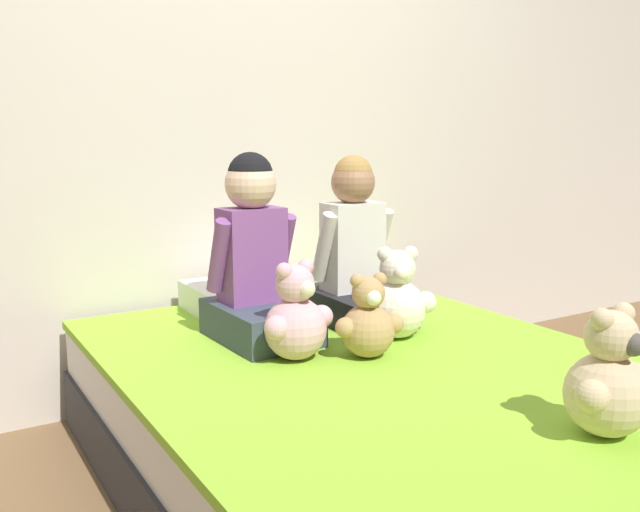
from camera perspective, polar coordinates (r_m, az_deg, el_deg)
name	(u,v)px	position (r m, az deg, el deg)	size (l,w,h in m)	color
ground_plane	(378,487)	(2.30, 4.88, -18.80)	(14.00, 14.00, 0.00)	brown
wall_behind_bed	(229,101)	(2.96, -7.65, 12.79)	(8.00, 0.06, 2.50)	beige
bed	(379,426)	(2.20, 4.96, -14.09)	(1.50, 2.03, 0.42)	#2D2D33
child_on_left	(255,263)	(2.32, -5.47, -0.58)	(0.31, 0.41, 0.64)	#384251
child_on_right	(356,254)	(2.52, 3.02, 0.15)	(0.30, 0.36, 0.62)	black
teddy_bear_held_by_left_child	(296,318)	(2.11, -2.05, -5.28)	(0.26, 0.20, 0.31)	#DBA3B2
teddy_bear_held_by_right_child	(397,300)	(2.35, 6.51, -3.68)	(0.25, 0.20, 0.32)	silver
teddy_bear_between_children	(368,322)	(2.14, 4.08, -5.58)	(0.22, 0.17, 0.27)	tan
teddy_bear_at_foot_of_bed	(609,381)	(1.73, 23.14, -9.69)	(0.26, 0.20, 0.31)	#D1B78E
pillow_at_headboard	(261,293)	(2.79, -5.02, -3.11)	(0.59, 0.33, 0.11)	white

